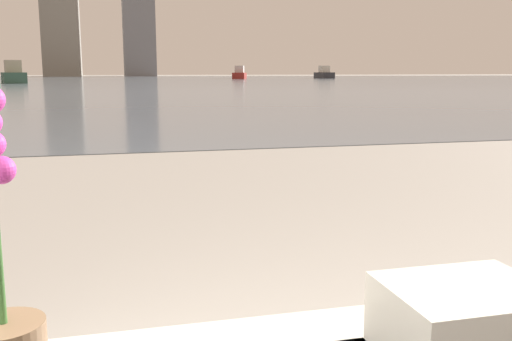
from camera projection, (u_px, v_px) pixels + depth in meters
The scene contains 6 objects.
potted_orchid at pixel (3, 313), 0.84m from camera, with size 0.12×0.12×0.43m.
towel_stack at pixel (465, 322), 0.90m from camera, with size 0.25×0.21×0.12m.
harbor_water at pixel (114, 81), 59.33m from camera, with size 180.00×110.00×0.01m.
harbor_boat_0 at pixel (324, 74), 79.68m from camera, with size 1.77×4.67×1.73m.
harbor_boat_2 at pixel (240, 74), 73.46m from camera, with size 2.80×4.69×1.66m.
harbor_boat_4 at pixel (13, 75), 46.66m from camera, with size 2.69×5.18×1.85m.
Camera 1 is at (-0.56, 0.14, 0.96)m, focal length 40.00 mm.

